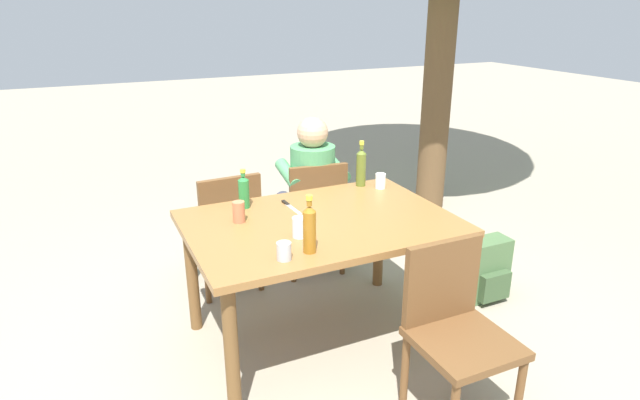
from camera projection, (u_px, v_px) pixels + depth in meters
name	position (u px, v px, depth m)	size (l,w,h in m)	color
ground_plane	(320.00, 337.00, 3.28)	(24.00, 24.00, 0.00)	gray
dining_table	(320.00, 236.00, 3.05)	(1.48, 1.02, 0.78)	olive
chair_far_right	(314.00, 211.00, 3.93)	(0.49, 0.49, 0.87)	brown
chair_far_left	(227.00, 226.00, 3.67)	(0.46, 0.46, 0.87)	brown
chair_near_right	(455.00, 323.00, 2.56)	(0.44, 0.44, 0.87)	brown
person_in_white_shirt	(309.00, 185.00, 3.97)	(0.47, 0.61, 1.18)	#4C935B
bottle_amber	(310.00, 228.00, 2.58)	(0.06, 0.06, 0.29)	#996019
bottle_green	(244.00, 191.00, 3.16)	(0.06, 0.06, 0.24)	#287A38
bottle_olive	(361.00, 167.00, 3.53)	(0.06, 0.06, 0.30)	#566623
cup_glass	(300.00, 227.00, 2.78)	(0.08, 0.08, 0.11)	silver
cup_steel	(284.00, 251.00, 2.54)	(0.07, 0.07, 0.09)	#B2B7BC
cup_terracotta	(239.00, 212.00, 2.97)	(0.07, 0.07, 0.12)	#BC6B47
cup_white	(380.00, 181.00, 3.51)	(0.07, 0.07, 0.10)	white
table_knife	(290.00, 206.00, 3.20)	(0.03, 0.24, 0.01)	silver
backpack_by_near_side	(486.00, 271.00, 3.65)	(0.32, 0.23, 0.43)	#47663D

